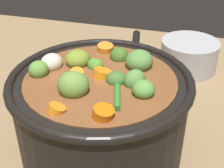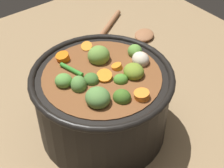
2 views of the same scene
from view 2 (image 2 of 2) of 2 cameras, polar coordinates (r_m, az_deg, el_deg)
ground_plane at (r=0.73m, az=-1.48°, el=-7.31°), size 1.10×1.10×0.00m
cooking_pot at (r=0.67m, az=-1.58°, el=-2.86°), size 0.27×0.27×0.17m
wooden_spoon at (r=1.00m, az=2.75°, el=8.68°), size 0.19×0.19×0.02m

